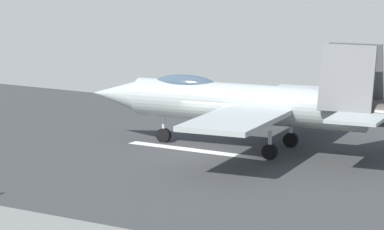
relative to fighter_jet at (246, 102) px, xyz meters
The scene contains 3 objects.
ground_plane 3.34m from the fighter_jet, 41.46° to the left, with size 400.00×400.00×0.00m, color slate.
runway_strip 3.32m from the fighter_jet, 41.76° to the left, with size 240.00×26.00×0.02m.
fighter_jet is the anchor object (origin of this frame).
Camera 1 is at (-23.85, 40.62, 10.16)m, focal length 89.29 mm.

